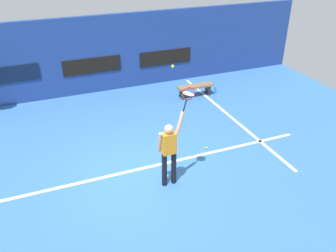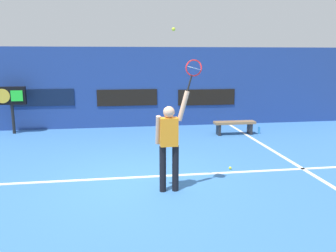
{
  "view_description": "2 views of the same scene",
  "coord_description": "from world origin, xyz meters",
  "px_view_note": "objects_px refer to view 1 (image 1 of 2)",
  "views": [
    {
      "loc": [
        -2.1,
        -7.28,
        5.62
      ],
      "look_at": [
        0.85,
        0.08,
        1.21
      ],
      "focal_mm": 37.79,
      "sensor_mm": 36.0,
      "label": 1
    },
    {
      "loc": [
        -0.42,
        -7.09,
        2.63
      ],
      "look_at": [
        0.63,
        -0.19,
        1.21
      ],
      "focal_mm": 37.17,
      "sensor_mm": 36.0,
      "label": 2
    }
  ],
  "objects_px": {
    "tennis_ball": "(173,66)",
    "water_bottle": "(215,90)",
    "court_bench": "(195,88)",
    "tennis_player": "(169,150)",
    "tennis_racket": "(188,95)",
    "spare_ball": "(206,148)"
  },
  "relations": [
    {
      "from": "tennis_racket",
      "to": "water_bottle",
      "type": "bearing_deg",
      "value": 53.87
    },
    {
      "from": "tennis_ball",
      "to": "court_bench",
      "type": "distance_m",
      "value": 6.09
    },
    {
      "from": "tennis_racket",
      "to": "court_bench",
      "type": "height_order",
      "value": "tennis_racket"
    },
    {
      "from": "tennis_ball",
      "to": "water_bottle",
      "type": "relative_size",
      "value": 0.28
    },
    {
      "from": "tennis_ball",
      "to": "spare_ball",
      "type": "xyz_separation_m",
      "value": [
        1.54,
        1.09,
        -3.06
      ]
    },
    {
      "from": "tennis_player",
      "to": "tennis_racket",
      "type": "xyz_separation_m",
      "value": [
        0.45,
        -0.0,
        1.36
      ]
    },
    {
      "from": "tennis_player",
      "to": "tennis_ball",
      "type": "bearing_deg",
      "value": -2.11
    },
    {
      "from": "tennis_racket",
      "to": "tennis_ball",
      "type": "distance_m",
      "value": 0.82
    },
    {
      "from": "tennis_player",
      "to": "court_bench",
      "type": "height_order",
      "value": "tennis_player"
    },
    {
      "from": "tennis_ball",
      "to": "court_bench",
      "type": "bearing_deg",
      "value": 58.2
    },
    {
      "from": "tennis_player",
      "to": "tennis_ball",
      "type": "distance_m",
      "value": 2.08
    },
    {
      "from": "tennis_racket",
      "to": "spare_ball",
      "type": "bearing_deg",
      "value": 43.07
    },
    {
      "from": "water_bottle",
      "to": "tennis_ball",
      "type": "bearing_deg",
      "value": -129.06
    },
    {
      "from": "water_bottle",
      "to": "spare_ball",
      "type": "height_order",
      "value": "water_bottle"
    },
    {
      "from": "tennis_player",
      "to": "spare_ball",
      "type": "relative_size",
      "value": 29.14
    },
    {
      "from": "tennis_player",
      "to": "water_bottle",
      "type": "distance_m",
      "value": 6.06
    },
    {
      "from": "tennis_ball",
      "to": "spare_ball",
      "type": "bearing_deg",
      "value": 35.24
    },
    {
      "from": "tennis_ball",
      "to": "water_bottle",
      "type": "xyz_separation_m",
      "value": [
        3.75,
        4.62,
        -2.97
      ]
    },
    {
      "from": "tennis_player",
      "to": "tennis_racket",
      "type": "relative_size",
      "value": 3.16
    },
    {
      "from": "tennis_ball",
      "to": "water_bottle",
      "type": "height_order",
      "value": "tennis_ball"
    },
    {
      "from": "tennis_racket",
      "to": "spare_ball",
      "type": "relative_size",
      "value": 9.21
    },
    {
      "from": "tennis_racket",
      "to": "water_bottle",
      "type": "height_order",
      "value": "tennis_racket"
    }
  ]
}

